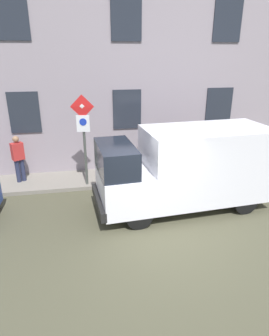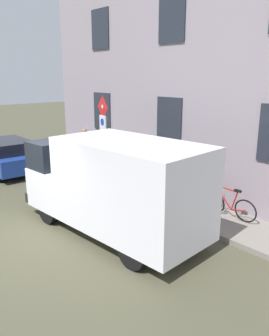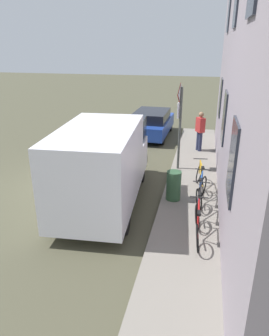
{
  "view_description": "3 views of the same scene",
  "coord_description": "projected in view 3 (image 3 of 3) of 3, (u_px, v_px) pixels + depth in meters",
  "views": [
    {
      "loc": [
        -6.14,
        1.75,
        4.52
      ],
      "look_at": [
        2.75,
        0.13,
        1.01
      ],
      "focal_mm": 31.22,
      "sensor_mm": 36.0,
      "label": 1
    },
    {
      "loc": [
        -3.29,
        -7.91,
        4.0
      ],
      "look_at": [
        3.35,
        -0.25,
        1.24
      ],
      "focal_mm": 36.79,
      "sensor_mm": 36.0,
      "label": 2
    },
    {
      "loc": [
        4.52,
        -9.6,
        4.58
      ],
      "look_at": [
        2.57,
        -0.9,
        1.06
      ],
      "focal_mm": 33.79,
      "sensor_mm": 36.0,
      "label": 3
    }
  ],
  "objects": [
    {
      "name": "ground_plane",
      "position": [
        70.0,
        181.0,
        11.32
      ],
      "size": [
        80.0,
        80.0,
        0.0
      ],
      "primitive_type": "plane",
      "color": "#494735"
    },
    {
      "name": "sidewalk_slab",
      "position": [
        191.0,
        190.0,
        10.42
      ],
      "size": [
        1.69,
        15.84,
        0.14
      ],
      "primitive_type": "cube",
      "color": "gray",
      "rests_on": "ground_plane"
    },
    {
      "name": "building_facade",
      "position": [
        244.0,
        67.0,
        8.75
      ],
      "size": [
        0.75,
        13.84,
        7.94
      ],
      "color": "gray",
      "rests_on": "ground_plane"
    },
    {
      "name": "sign_post_stacked",
      "position": [
        180.0,
        115.0,
        11.32
      ],
      "size": [
        0.18,
        0.56,
        3.07
      ],
      "color": "#474C47",
      "rests_on": "sidewalk_slab"
    },
    {
      "name": "delivery_van",
      "position": [
        104.0,
        162.0,
        9.28
      ],
      "size": [
        2.39,
        5.46,
        2.5
      ],
      "rotation": [
        0.0,
        0.0,
        1.64
      ],
      "color": "white",
      "rests_on": "ground_plane"
    },
    {
      "name": "parked_hatchback",
      "position": [
        152.0,
        123.0,
        16.4
      ],
      "size": [
        1.86,
        4.05,
        1.38
      ],
      "rotation": [
        0.0,
        0.0,
        1.54
      ],
      "color": "navy",
      "rests_on": "ground_plane"
    },
    {
      "name": "bicycle_red",
      "position": [
        198.0,
        224.0,
        7.62
      ],
      "size": [
        0.46,
        1.71,
        0.89
      ],
      "rotation": [
        0.0,
        0.0,
        1.6
      ],
      "color": "black",
      "rests_on": "sidewalk_slab"
    },
    {
      "name": "bicycle_black",
      "position": [
        199.0,
        206.0,
        8.49
      ],
      "size": [
        0.46,
        1.71,
        0.89
      ],
      "rotation": [
        0.0,
        0.0,
        1.53
      ],
      "color": "black",
      "rests_on": "sidewalk_slab"
    },
    {
      "name": "bicycle_blue",
      "position": [
        200.0,
        191.0,
        9.36
      ],
      "size": [
        0.46,
        1.72,
        0.89
      ],
      "rotation": [
        0.0,
        0.0,
        1.51
      ],
      "color": "black",
      "rests_on": "sidewalk_slab"
    },
    {
      "name": "bicycle_orange",
      "position": [
        201.0,
        178.0,
        10.23
      ],
      "size": [
        0.51,
        1.72,
        0.89
      ],
      "rotation": [
        0.0,
        0.0,
        1.71
      ],
      "color": "black",
      "rests_on": "sidewalk_slab"
    },
    {
      "name": "pedestrian",
      "position": [
        200.0,
        130.0,
        13.75
      ],
      "size": [
        0.43,
        0.48,
        1.72
      ],
      "rotation": [
        0.0,
        0.0,
        0.53
      ],
      "color": "#262B47",
      "rests_on": "sidewalk_slab"
    },
    {
      "name": "litter_bin",
      "position": [
        174.0,
        186.0,
        9.52
      ],
      "size": [
        0.44,
        0.44,
        0.9
      ],
      "primitive_type": "cylinder",
      "color": "#2D5133",
      "rests_on": "sidewalk_slab"
    }
  ]
}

